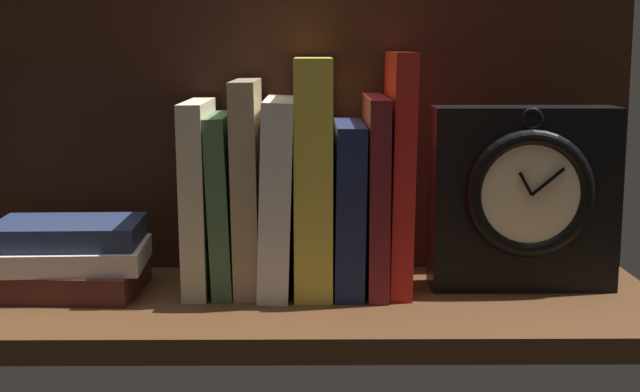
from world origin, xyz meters
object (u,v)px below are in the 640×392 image
at_px(book_tan_shortstories, 248,185).
at_px(book_stack_side, 66,258).
at_px(book_white_catcher, 278,194).
at_px(framed_clock, 524,197).
at_px(book_yellow_seinlanguage, 313,174).
at_px(book_red_requiem, 398,171).
at_px(book_navy_bierce, 348,205).
at_px(book_cream_twain, 199,195).
at_px(book_green_romantic, 224,201).
at_px(book_maroon_dawkins, 375,192).

relative_size(book_tan_shortstories, book_stack_side, 1.28).
distance_m(book_white_catcher, framed_clock, 0.27).
relative_size(book_yellow_seinlanguage, book_red_requiem, 0.98).
relative_size(book_yellow_seinlanguage, book_navy_bierce, 1.38).
distance_m(book_navy_bierce, framed_clock, 0.19).
bearing_deg(book_cream_twain, book_navy_bierce, -0.00).
relative_size(book_green_romantic, book_red_requiem, 0.74).
xyz_separation_m(book_cream_twain, book_red_requiem, (0.22, 0.00, 0.03)).
height_order(book_white_catcher, book_red_requiem, book_red_requiem).
bearing_deg(book_red_requiem, book_green_romantic, 180.00).
distance_m(book_cream_twain, framed_clock, 0.36).
relative_size(book_tan_shortstories, book_red_requiem, 0.88).
relative_size(book_red_requiem, framed_clock, 1.29).
bearing_deg(book_navy_bierce, book_white_catcher, 180.00).
relative_size(book_maroon_dawkins, book_red_requiem, 0.82).
bearing_deg(book_white_catcher, book_red_requiem, 0.00).
bearing_deg(book_green_romantic, book_red_requiem, 0.00).
xyz_separation_m(book_green_romantic, book_navy_bierce, (0.14, -0.00, -0.00)).
bearing_deg(framed_clock, book_navy_bierce, 176.45).
bearing_deg(book_green_romantic, book_white_catcher, 0.00).
xyz_separation_m(book_cream_twain, book_yellow_seinlanguage, (0.13, 0.00, 0.02)).
bearing_deg(book_white_catcher, book_tan_shortstories, 180.00).
bearing_deg(framed_clock, book_maroon_dawkins, 175.81).
bearing_deg(book_navy_bierce, book_maroon_dawkins, 0.00).
height_order(book_yellow_seinlanguage, book_navy_bierce, book_yellow_seinlanguage).
bearing_deg(book_white_catcher, book_stack_side, -174.04).
bearing_deg(book_red_requiem, book_navy_bierce, -180.00).
bearing_deg(book_yellow_seinlanguage, book_white_catcher, 180.00).
relative_size(book_cream_twain, book_green_romantic, 1.08).
distance_m(book_white_catcher, book_navy_bierce, 0.08).
xyz_separation_m(book_tan_shortstories, book_white_catcher, (0.03, 0.00, -0.01)).
distance_m(book_yellow_seinlanguage, framed_clock, 0.23).
xyz_separation_m(framed_clock, book_stack_side, (-0.50, -0.01, -0.06)).
xyz_separation_m(book_white_catcher, book_navy_bierce, (0.08, -0.00, -0.01)).
bearing_deg(book_white_catcher, book_yellow_seinlanguage, 0.00).
distance_m(book_cream_twain, book_maroon_dawkins, 0.19).
bearing_deg(book_stack_side, framed_clock, 1.40).
xyz_separation_m(book_green_romantic, book_white_catcher, (0.06, 0.00, 0.01)).
relative_size(book_navy_bierce, framed_clock, 0.91).
bearing_deg(book_stack_side, book_white_catcher, 5.96).
height_order(book_yellow_seinlanguage, book_maroon_dawkins, book_yellow_seinlanguage).
height_order(book_maroon_dawkins, framed_clock, book_maroon_dawkins).
relative_size(book_red_requiem, book_stack_side, 1.44).
xyz_separation_m(book_navy_bierce, book_maroon_dawkins, (0.03, 0.00, 0.01)).
height_order(book_green_romantic, book_maroon_dawkins, book_maroon_dawkins).
distance_m(book_navy_bierce, book_maroon_dawkins, 0.03).
relative_size(framed_clock, book_stack_side, 1.12).
distance_m(book_green_romantic, book_navy_bierce, 0.14).
bearing_deg(book_navy_bierce, framed_clock, -3.55).
bearing_deg(book_yellow_seinlanguage, book_cream_twain, 180.00).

